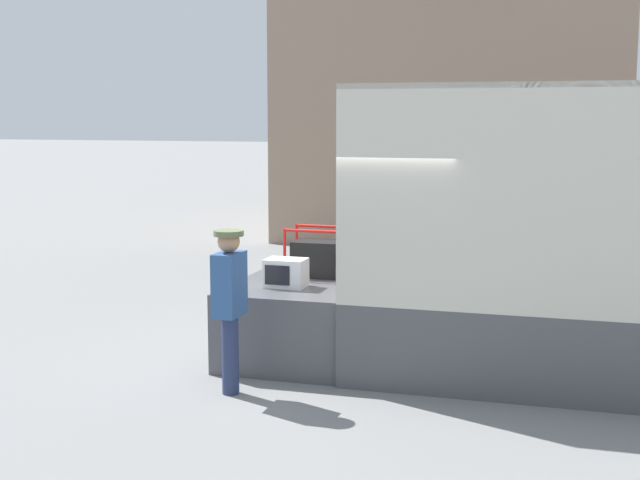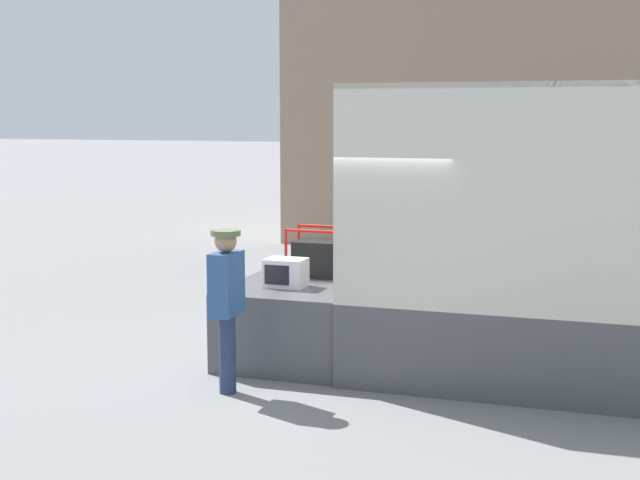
% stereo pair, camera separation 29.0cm
% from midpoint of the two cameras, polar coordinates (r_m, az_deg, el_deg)
% --- Properties ---
extents(ground_plane, '(160.00, 160.00, 0.00)m').
position_cam_midpoint_polar(ground_plane, '(10.84, 3.43, -7.72)').
color(ground_plane, gray).
extents(tailgate_deck, '(1.52, 2.18, 0.93)m').
position_cam_midpoint_polar(tailgate_deck, '(10.93, -0.41, -5.06)').
color(tailgate_deck, '#4C4C51').
rests_on(tailgate_deck, ground).
extents(microwave, '(0.47, 0.36, 0.34)m').
position_cam_midpoint_polar(microwave, '(10.48, -1.41, -2.11)').
color(microwave, white).
rests_on(microwave, tailgate_deck).
extents(portable_generator, '(0.72, 0.51, 0.62)m').
position_cam_midpoint_polar(portable_generator, '(11.13, 0.73, -1.16)').
color(portable_generator, black).
rests_on(portable_generator, tailgate_deck).
extents(worker_person, '(0.31, 0.44, 1.75)m').
position_cam_midpoint_polar(worker_person, '(9.39, -5.13, -3.42)').
color(worker_person, navy).
rests_on(worker_person, ground).
extents(house_backdrop, '(8.19, 7.20, 9.89)m').
position_cam_midpoint_polar(house_backdrop, '(22.71, 10.47, 13.23)').
color(house_backdrop, gray).
rests_on(house_backdrop, ground).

